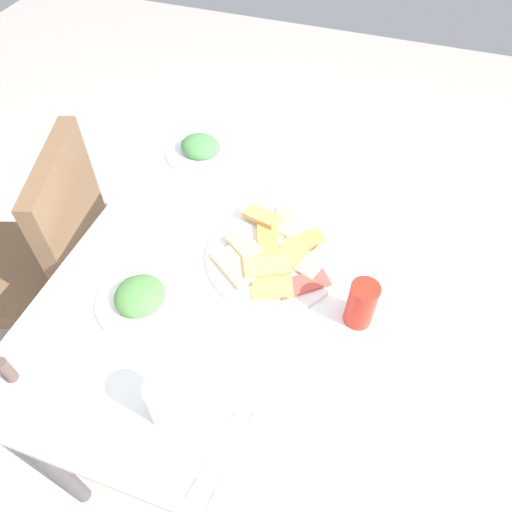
# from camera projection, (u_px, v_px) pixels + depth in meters

# --- Properties ---
(ground_plane) EXTENTS (6.00, 6.00, 0.00)m
(ground_plane) POSITION_uv_depth(u_px,v_px,m) (248.00, 392.00, 1.78)
(ground_plane) COLOR #AEA79D
(dining_table) EXTENTS (1.13, 0.89, 0.74)m
(dining_table) POSITION_uv_depth(u_px,v_px,m) (245.00, 286.00, 1.27)
(dining_table) COLOR white
(dining_table) RESTS_ON ground_plane
(dining_chair) EXTENTS (0.53, 0.53, 0.88)m
(dining_chair) POSITION_uv_depth(u_px,v_px,m) (54.00, 254.00, 1.57)
(dining_chair) COLOR brown
(dining_chair) RESTS_ON ground_plane
(pide_platter) EXTENTS (0.35, 0.35, 0.04)m
(pide_platter) POSITION_uv_depth(u_px,v_px,m) (274.00, 255.00, 1.22)
(pide_platter) COLOR white
(pide_platter) RESTS_ON dining_table
(salad_plate_greens) EXTENTS (0.21, 0.21, 0.06)m
(salad_plate_greens) POSITION_uv_depth(u_px,v_px,m) (140.00, 297.00, 1.13)
(salad_plate_greens) COLOR white
(salad_plate_greens) RESTS_ON dining_table
(salad_plate_rice) EXTENTS (0.22, 0.22, 0.07)m
(salad_plate_rice) POSITION_uv_depth(u_px,v_px,m) (201.00, 149.00, 1.49)
(salad_plate_rice) COLOR white
(salad_plate_rice) RESTS_ON dining_table
(soda_can) EXTENTS (0.08, 0.08, 0.12)m
(soda_can) POSITION_uv_depth(u_px,v_px,m) (361.00, 304.00, 1.06)
(soda_can) COLOR red
(soda_can) RESTS_ON dining_table
(drinking_glass) EXTENTS (0.07, 0.07, 0.11)m
(drinking_glass) POSITION_uv_depth(u_px,v_px,m) (165.00, 401.00, 0.93)
(drinking_glass) COLOR silver
(drinking_glass) RESTS_ON dining_table
(paper_napkin) EXTENTS (0.15, 0.15, 0.00)m
(paper_napkin) POSITION_uv_depth(u_px,v_px,m) (226.00, 458.00, 0.91)
(paper_napkin) COLOR white
(paper_napkin) RESTS_ON dining_table
(fork) EXTENTS (0.20, 0.04, 0.00)m
(fork) POSITION_uv_depth(u_px,v_px,m) (235.00, 461.00, 0.90)
(fork) COLOR silver
(fork) RESTS_ON paper_napkin
(spoon) EXTENTS (0.19, 0.05, 0.00)m
(spoon) POSITION_uv_depth(u_px,v_px,m) (217.00, 454.00, 0.91)
(spoon) COLOR silver
(spoon) RESTS_ON paper_napkin
(condiment_caddy) EXTENTS (0.11, 0.11, 0.09)m
(condiment_caddy) POSITION_uv_depth(u_px,v_px,m) (5.00, 381.00, 0.98)
(condiment_caddy) COLOR #B2B2B7
(condiment_caddy) RESTS_ON dining_table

